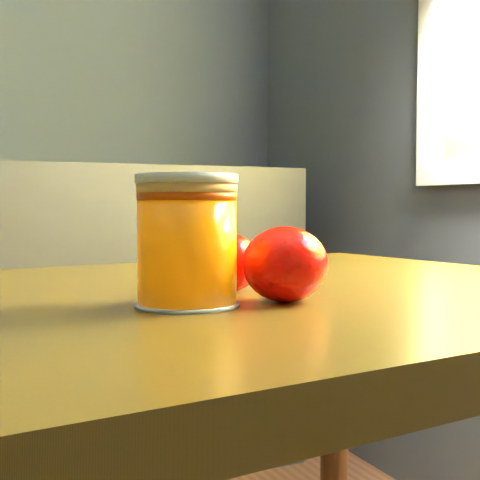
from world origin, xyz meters
name	(u,v)px	position (x,y,z in m)	size (l,w,h in m)	color
table	(192,381)	(0.79, 0.02, 0.61)	(1.02, 0.77, 0.71)	brown
juice_glass	(187,242)	(0.75, -0.07, 0.76)	(0.09, 0.09, 0.11)	orange
orange_front	(285,264)	(0.84, -0.08, 0.74)	(0.08, 0.08, 0.07)	#FF1305
orange_back	(226,262)	(0.81, 0.00, 0.73)	(0.07, 0.07, 0.06)	#FF1305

